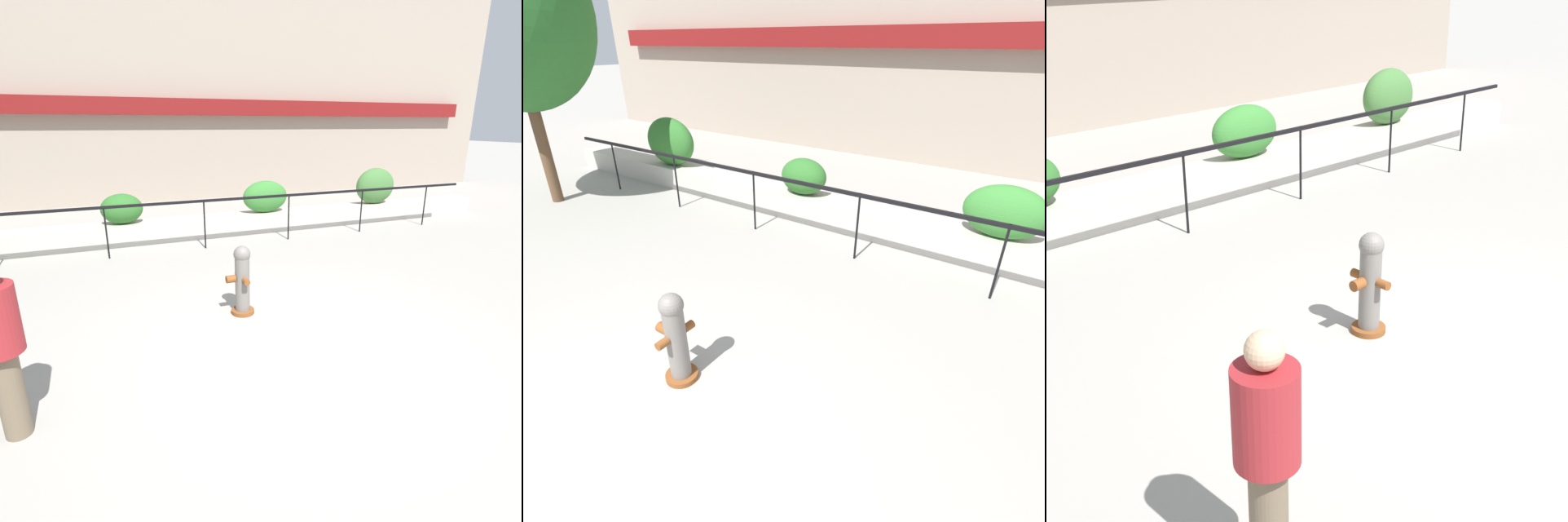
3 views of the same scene
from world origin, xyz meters
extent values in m
plane|color=#9E9991|center=(0.00, 0.00, 0.00)|extent=(120.00, 120.00, 0.00)
cube|color=#B7B2A8|center=(0.00, 6.00, 0.25)|extent=(18.00, 0.70, 0.50)
cube|color=black|center=(0.00, 4.90, 1.12)|extent=(15.00, 0.05, 0.06)
cylinder|color=black|center=(0.00, 4.90, 0.57)|extent=(0.04, 0.04, 1.15)
cylinder|color=black|center=(2.14, 4.90, 0.57)|extent=(0.04, 0.04, 1.15)
cylinder|color=black|center=(4.29, 4.90, 0.57)|extent=(0.04, 0.04, 1.15)
cylinder|color=black|center=(6.43, 4.90, 0.57)|extent=(0.04, 0.04, 1.15)
ellipsoid|color=#387F33|center=(1.95, 6.00, 0.92)|extent=(1.25, 0.59, 0.85)
ellipsoid|color=#427538|center=(5.50, 6.00, 1.02)|extent=(1.26, 0.64, 1.05)
cylinder|color=brown|center=(-0.32, 1.30, 0.03)|extent=(0.35, 0.35, 0.06)
cylinder|color=slate|center=(-0.32, 1.30, 0.48)|extent=(0.22, 0.22, 0.85)
sphere|color=slate|center=(-0.32, 1.30, 0.95)|extent=(0.25, 0.25, 0.25)
cylinder|color=brown|center=(-0.50, 1.30, 0.59)|extent=(0.14, 0.11, 0.11)
cylinder|color=brown|center=(-0.32, 1.47, 0.59)|extent=(0.09, 0.13, 0.09)
cylinder|color=brown|center=(-0.32, 1.12, 0.59)|extent=(0.09, 0.13, 0.09)
cylinder|color=brown|center=(-3.12, -0.38, 0.44)|extent=(0.25, 0.25, 0.88)
cylinder|color=maroon|center=(-3.12, -0.38, 1.19)|extent=(0.42, 0.42, 0.62)
sphere|color=#D6AD89|center=(-3.12, -0.38, 1.61)|extent=(0.23, 0.23, 0.23)
camera|label=1|loc=(-2.14, -4.12, 2.77)|focal=28.00mm
camera|label=2|loc=(2.50, -0.79, 3.25)|focal=28.00mm
camera|label=3|loc=(-5.32, -2.99, 3.60)|focal=50.00mm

